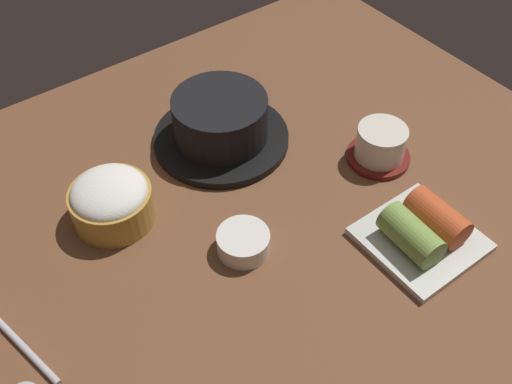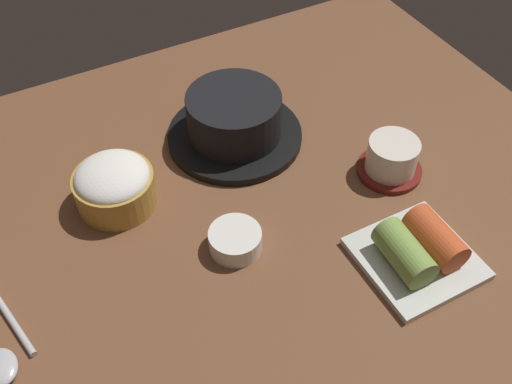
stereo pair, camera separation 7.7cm
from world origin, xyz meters
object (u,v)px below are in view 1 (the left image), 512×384
kimchi_plate (422,231)px  spoon (22,379)px  tea_cup_with_saucer (380,145)px  banchan_cup_center (243,242)px  stone_pot (220,123)px  rice_bowl (111,200)px

kimchi_plate → spoon: kimchi_plate is taller
kimchi_plate → spoon: (-47.38, 11.94, -1.48)cm
tea_cup_with_saucer → banchan_cup_center: 25.05cm
tea_cup_with_saucer → spoon: size_ratio=0.49×
kimchi_plate → stone_pot: bearing=107.4°
banchan_cup_center → spoon: bearing=-179.3°
kimchi_plate → spoon: size_ratio=0.72×
tea_cup_with_saucer → kimchi_plate: (-6.41, -13.98, -0.57)cm
spoon → stone_pot: bearing=26.0°
tea_cup_with_saucer → spoon: 53.87cm
tea_cup_with_saucer → banchan_cup_center: size_ratio=1.36×
stone_pot → spoon: size_ratio=1.08×
stone_pot → tea_cup_with_saucer: (15.91, -16.40, -0.91)cm
rice_bowl → kimchi_plate: (28.96, -26.52, -1.26)cm
rice_bowl → tea_cup_with_saucer: bearing=-19.5°
rice_bowl → spoon: 23.65cm
kimchi_plate → banchan_cup_center: bearing=146.5°
banchan_cup_center → kimchi_plate: (18.56, -12.28, 0.57)cm
stone_pot → banchan_cup_center: 20.35cm
stone_pot → spoon: (-37.88, -18.45, -2.96)cm
stone_pot → tea_cup_with_saucer: 22.87cm
stone_pot → kimchi_plate: stone_pot is taller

